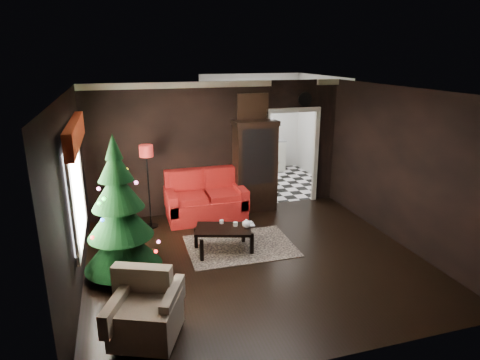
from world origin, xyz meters
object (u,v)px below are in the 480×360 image
object	(u,v)px
floor_lamp	(149,187)
teapot	(246,224)
christmas_tree	(119,213)
loveseat	(206,196)
armchair	(145,307)
wall_clock	(305,99)
curio_cabinet	(255,168)
coffee_table	(223,239)
kitchen_table	(261,174)

from	to	relation	value
floor_lamp	teapot	distance (m)	2.22
christmas_tree	loveseat	bearing A→B (deg)	48.05
floor_lamp	armchair	bearing A→B (deg)	-95.74
floor_lamp	wall_clock	size ratio (longest dim) A/B	5.28
loveseat	floor_lamp	xyz separation A→B (m)	(-1.16, -0.10, 0.33)
curio_cabinet	armchair	size ratio (longest dim) A/B	2.39
loveseat	armchair	world-z (taller)	loveseat
teapot	wall_clock	size ratio (longest dim) A/B	0.52
armchair	teapot	bearing A→B (deg)	69.15
floor_lamp	coffee_table	size ratio (longest dim) A/B	1.76
loveseat	armchair	distance (m)	3.92
christmas_tree	wall_clock	bearing A→B (deg)	29.69
loveseat	christmas_tree	bearing A→B (deg)	-131.95
christmas_tree	wall_clock	xyz separation A→B (m)	(4.08, 2.33, 1.33)
floor_lamp	armchair	xyz separation A→B (m)	(-0.35, -3.51, -0.37)
curio_cabinet	wall_clock	xyz separation A→B (m)	(1.20, 0.18, 1.43)
loveseat	armchair	xyz separation A→B (m)	(-1.51, -3.62, -0.04)
wall_clock	kitchen_table	bearing A→B (deg)	113.75
coffee_table	wall_clock	bearing A→B (deg)	39.74
teapot	loveseat	bearing A→B (deg)	101.63
loveseat	curio_cabinet	size ratio (longest dim) A/B	0.89
curio_cabinet	floor_lamp	world-z (taller)	curio_cabinet
kitchen_table	christmas_tree	bearing A→B (deg)	-134.64
coffee_table	wall_clock	distance (m)	3.77
loveseat	armchair	bearing A→B (deg)	-112.69
christmas_tree	armchair	bearing A→B (deg)	-82.60
curio_cabinet	armchair	bearing A→B (deg)	-124.76
floor_lamp	kitchen_table	distance (m)	3.47
armchair	kitchen_table	bearing A→B (deg)	81.21
floor_lamp	christmas_tree	distance (m)	1.92
coffee_table	armchair	bearing A→B (deg)	-126.01
floor_lamp	christmas_tree	bearing A→B (deg)	-107.44
christmas_tree	armchair	world-z (taller)	christmas_tree
floor_lamp	christmas_tree	size ratio (longest dim) A/B	0.75
christmas_tree	coffee_table	bearing A→B (deg)	11.51
coffee_table	kitchen_table	distance (m)	3.72
loveseat	coffee_table	world-z (taller)	loveseat
christmas_tree	kitchen_table	size ratio (longest dim) A/B	3.01
christmas_tree	kitchen_table	bearing A→B (deg)	45.36
curio_cabinet	teapot	distance (m)	2.13
kitchen_table	teapot	bearing A→B (deg)	-113.38
kitchen_table	loveseat	bearing A→B (deg)	-137.49
loveseat	kitchen_table	bearing A→B (deg)	42.51
coffee_table	teapot	size ratio (longest dim) A/B	5.73
armchair	wall_clock	bearing A→B (deg)	69.50
floor_lamp	coffee_table	world-z (taller)	floor_lamp
floor_lamp	christmas_tree	world-z (taller)	christmas_tree
coffee_table	wall_clock	world-z (taller)	wall_clock
curio_cabinet	armchair	distance (m)	4.70
wall_clock	kitchen_table	size ratio (longest dim) A/B	0.43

